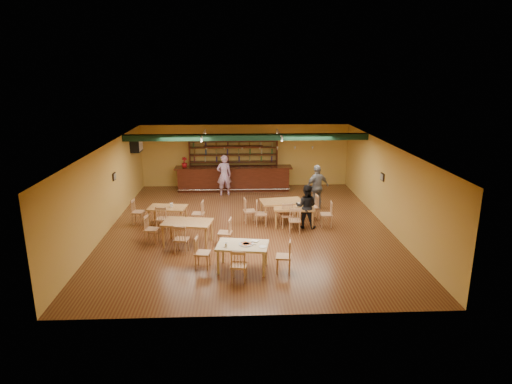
{
  "coord_description": "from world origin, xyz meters",
  "views": [
    {
      "loc": [
        -0.4,
        -15.06,
        5.5
      ],
      "look_at": [
        0.29,
        0.6,
        1.15
      ],
      "focal_mm": 30.8,
      "sensor_mm": 36.0,
      "label": 1
    }
  ],
  "objects_px": {
    "dining_table_b": "(281,211)",
    "near_table": "(243,257)",
    "dining_table_c": "(188,233)",
    "patron_right_a": "(306,206)",
    "bar_counter": "(234,178)",
    "dining_table_a": "(168,216)",
    "patron_bar": "(224,175)",
    "dining_table_d": "(294,216)"
  },
  "relations": [
    {
      "from": "patron_bar",
      "to": "near_table",
      "type": "bearing_deg",
      "value": 84.29
    },
    {
      "from": "dining_table_c",
      "to": "patron_right_a",
      "type": "distance_m",
      "value": 4.34
    },
    {
      "from": "patron_right_a",
      "to": "dining_table_a",
      "type": "bearing_deg",
      "value": 10.79
    },
    {
      "from": "bar_counter",
      "to": "patron_right_a",
      "type": "height_order",
      "value": "patron_right_a"
    },
    {
      "from": "dining_table_d",
      "to": "patron_right_a",
      "type": "height_order",
      "value": "patron_right_a"
    },
    {
      "from": "dining_table_b",
      "to": "near_table",
      "type": "height_order",
      "value": "dining_table_b"
    },
    {
      "from": "dining_table_d",
      "to": "near_table",
      "type": "bearing_deg",
      "value": -113.63
    },
    {
      "from": "dining_table_d",
      "to": "patron_bar",
      "type": "xyz_separation_m",
      "value": [
        -2.64,
        4.28,
        0.56
      ]
    },
    {
      "from": "dining_table_d",
      "to": "patron_bar",
      "type": "distance_m",
      "value": 5.06
    },
    {
      "from": "dining_table_c",
      "to": "bar_counter",
      "type": "bearing_deg",
      "value": 87.52
    },
    {
      "from": "dining_table_b",
      "to": "dining_table_a",
      "type": "bearing_deg",
      "value": 175.43
    },
    {
      "from": "bar_counter",
      "to": "near_table",
      "type": "relative_size",
      "value": 3.83
    },
    {
      "from": "dining_table_d",
      "to": "dining_table_c",
      "type": "bearing_deg",
      "value": -151.96
    },
    {
      "from": "dining_table_a",
      "to": "patron_bar",
      "type": "relative_size",
      "value": 0.73
    },
    {
      "from": "dining_table_c",
      "to": "dining_table_d",
      "type": "xyz_separation_m",
      "value": [
        3.68,
        1.6,
        -0.02
      ]
    },
    {
      "from": "dining_table_b",
      "to": "dining_table_c",
      "type": "distance_m",
      "value": 3.96
    },
    {
      "from": "patron_bar",
      "to": "dining_table_c",
      "type": "bearing_deg",
      "value": 69.03
    },
    {
      "from": "patron_right_a",
      "to": "dining_table_b",
      "type": "bearing_deg",
      "value": -28.23
    },
    {
      "from": "near_table",
      "to": "dining_table_b",
      "type": "bearing_deg",
      "value": 78.82
    },
    {
      "from": "patron_bar",
      "to": "patron_right_a",
      "type": "bearing_deg",
      "value": 113.38
    },
    {
      "from": "dining_table_d",
      "to": "bar_counter",
      "type": "bearing_deg",
      "value": 118.01
    },
    {
      "from": "patron_bar",
      "to": "patron_right_a",
      "type": "xyz_separation_m",
      "value": [
        3.05,
        -4.46,
        -0.13
      ]
    },
    {
      "from": "dining_table_b",
      "to": "dining_table_d",
      "type": "bearing_deg",
      "value": -65.76
    },
    {
      "from": "bar_counter",
      "to": "dining_table_c",
      "type": "xyz_separation_m",
      "value": [
        -1.46,
        -6.7,
        -0.18
      ]
    },
    {
      "from": "dining_table_b",
      "to": "patron_right_a",
      "type": "height_order",
      "value": "patron_right_a"
    },
    {
      "from": "bar_counter",
      "to": "dining_table_d",
      "type": "distance_m",
      "value": 5.57
    },
    {
      "from": "dining_table_b",
      "to": "near_table",
      "type": "relative_size",
      "value": 1.09
    },
    {
      "from": "bar_counter",
      "to": "dining_table_c",
      "type": "bearing_deg",
      "value": -102.3
    },
    {
      "from": "near_table",
      "to": "patron_bar",
      "type": "distance_m",
      "value": 7.91
    },
    {
      "from": "dining_table_b",
      "to": "bar_counter",
      "type": "bearing_deg",
      "value": 103.84
    },
    {
      "from": "dining_table_a",
      "to": "near_table",
      "type": "xyz_separation_m",
      "value": [
        2.69,
        -3.92,
        0.04
      ]
    },
    {
      "from": "bar_counter",
      "to": "dining_table_a",
      "type": "bearing_deg",
      "value": -116.71
    },
    {
      "from": "bar_counter",
      "to": "dining_table_c",
      "type": "distance_m",
      "value": 6.86
    },
    {
      "from": "dining_table_c",
      "to": "dining_table_d",
      "type": "relative_size",
      "value": 1.06
    },
    {
      "from": "dining_table_a",
      "to": "patron_bar",
      "type": "xyz_separation_m",
      "value": [
        1.97,
        3.94,
        0.59
      ]
    },
    {
      "from": "dining_table_c",
      "to": "patron_bar",
      "type": "height_order",
      "value": "patron_bar"
    },
    {
      "from": "near_table",
      "to": "patron_right_a",
      "type": "height_order",
      "value": "patron_right_a"
    },
    {
      "from": "dining_table_d",
      "to": "near_table",
      "type": "height_order",
      "value": "near_table"
    },
    {
      "from": "near_table",
      "to": "patron_bar",
      "type": "height_order",
      "value": "patron_bar"
    },
    {
      "from": "near_table",
      "to": "patron_right_a",
      "type": "distance_m",
      "value": 4.14
    },
    {
      "from": "bar_counter",
      "to": "dining_table_b",
      "type": "xyz_separation_m",
      "value": [
        1.83,
        -4.49,
        -0.18
      ]
    },
    {
      "from": "bar_counter",
      "to": "patron_bar",
      "type": "distance_m",
      "value": 1.0
    }
  ]
}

